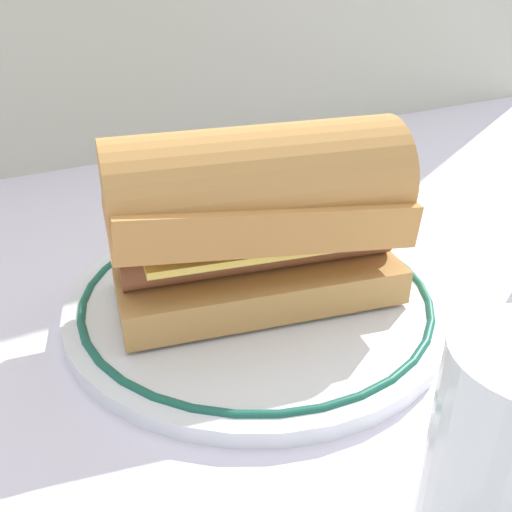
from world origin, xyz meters
The scene contains 4 objects.
ground_plane centered at (0.00, 0.00, 0.00)m, with size 1.50×1.50×0.00m, color silver.
plate centered at (-0.03, 0.02, 0.01)m, with size 0.29×0.29×0.01m.
sausage_sandwich centered at (-0.03, 0.02, 0.08)m, with size 0.22×0.14×0.13m.
drinking_glass centered at (-0.03, -0.21, 0.05)m, with size 0.07×0.07×0.12m.
Camera 1 is at (-0.21, -0.31, 0.25)m, focal length 40.99 mm.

